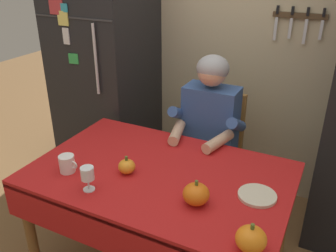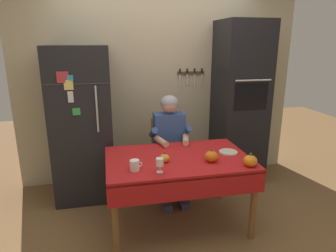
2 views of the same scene
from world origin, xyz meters
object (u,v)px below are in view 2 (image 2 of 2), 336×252
Objects in this scene: refrigerator at (83,124)px; wall_oven at (239,104)px; pumpkin_small at (250,161)px; wine_glass at (160,163)px; chair_behind_person at (167,151)px; pumpkin_medium at (165,158)px; coffee_mug at (135,165)px; dining_table at (178,166)px; seated_person at (170,139)px; pumpkin_large at (211,156)px; serving_tray at (228,152)px.

wall_oven reaches higher than refrigerator.
pumpkin_small is (1.54, -1.21, -0.11)m from refrigerator.
wine_glass is at bearing 177.43° from pumpkin_small.
pumpkin_medium is at bearing -103.16° from chair_behind_person.
coffee_mug is at bearing -155.70° from pumpkin_medium.
dining_table is at bearing 24.36° from coffee_mug.
seated_person reaches higher than pumpkin_small.
refrigerator is at bearing 140.12° from pumpkin_large.
wall_oven reaches higher than pumpkin_large.
serving_tray is at bearing -29.86° from refrigerator.
seated_person reaches higher than serving_tray.
pumpkin_medium is at bearing -140.46° from wall_oven.
refrigerator is at bearing 164.39° from seated_person.
serving_tray is at bearing 8.36° from pumpkin_medium.
chair_behind_person is 0.93m from serving_tray.
refrigerator is 1.37m from wine_glass.
seated_person is 12.31× the size of pumpkin_medium.
dining_table is at bearing -176.61° from serving_tray.
pumpkin_large is at bearing -10.28° from pumpkin_medium.
wine_glass is 1.03× the size of pumpkin_small.
coffee_mug is at bearing -166.58° from serving_tray.
seated_person is 0.75m from serving_tray.
chair_behind_person is at bearing 63.49° from coffee_mug.
wall_oven is at bearing 41.31° from dining_table.
pumpkin_small is at bearing -2.57° from wine_glass.
serving_tray is at bearing 13.42° from coffee_mug.
pumpkin_medium is (-1.20, -0.99, -0.27)m from wall_oven.
coffee_mug is 0.73m from pumpkin_large.
pumpkin_small is at bearing -28.76° from dining_table.
serving_tray is at bearing 3.39° from dining_table.
coffee_mug is (0.50, -1.09, -0.11)m from refrigerator.
seated_person is (1.00, -0.28, -0.16)m from refrigerator.
chair_behind_person is 1.01m from pumpkin_large.
dining_table is at bearing 50.41° from wine_glass.
seated_person is 0.95m from coffee_mug.
pumpkin_small is (1.04, -0.12, 0.00)m from coffee_mug.
pumpkin_medium is (-0.44, 0.08, -0.01)m from pumpkin_large.
coffee_mug is 0.88× the size of pumpkin_large.
wall_oven is at bearing 39.54° from pumpkin_medium.
chair_behind_person is (-1.00, -0.13, -0.54)m from wall_oven.
pumpkin_medium is 0.69m from serving_tray.
chair_behind_person is 7.29× the size of pumpkin_large.
seated_person is 0.70m from pumpkin_medium.
dining_table is 7.44× the size of serving_tray.
pumpkin_medium is 0.80× the size of pumpkin_small.
wall_oven is at bearing 7.41° from chair_behind_person.
pumpkin_medium is (-0.15, -0.07, 0.12)m from dining_table.
dining_table is 12.51× the size of coffee_mug.
wall_oven is 1.69× the size of seated_person.
wine_glass is at bearing -129.59° from dining_table.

